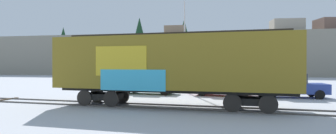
{
  "coord_description": "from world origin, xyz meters",
  "views": [
    {
      "loc": [
        2.1,
        -15.41,
        2.38
      ],
      "look_at": [
        -1.6,
        2.36,
        2.23
      ],
      "focal_mm": 30.23,
      "sensor_mm": 36.0,
      "label": 1
    }
  ],
  "objects_px": {
    "parked_car_green": "(148,85)",
    "parked_car_red": "(224,85)",
    "parked_car_blue": "(291,86)",
    "freight_car": "(171,64)",
    "flagpole": "(185,23)"
  },
  "relations": [
    {
      "from": "parked_car_green",
      "to": "parked_car_red",
      "type": "bearing_deg",
      "value": -1.86
    },
    {
      "from": "parked_car_red",
      "to": "parked_car_blue",
      "type": "height_order",
      "value": "parked_car_blue"
    },
    {
      "from": "freight_car",
      "to": "parked_car_red",
      "type": "xyz_separation_m",
      "value": [
        2.79,
        6.65,
        -1.56
      ]
    },
    {
      "from": "parked_car_green",
      "to": "freight_car",
      "type": "bearing_deg",
      "value": -64.41
    },
    {
      "from": "freight_car",
      "to": "parked_car_green",
      "type": "xyz_separation_m",
      "value": [
        -3.28,
        6.85,
        -1.66
      ]
    },
    {
      "from": "parked_car_red",
      "to": "parked_car_blue",
      "type": "bearing_deg",
      "value": -1.82
    },
    {
      "from": "parked_car_red",
      "to": "flagpole",
      "type": "bearing_deg",
      "value": 141.38
    },
    {
      "from": "freight_car",
      "to": "parked_car_red",
      "type": "bearing_deg",
      "value": 67.26
    },
    {
      "from": "freight_car",
      "to": "parked_car_red",
      "type": "relative_size",
      "value": 2.74
    },
    {
      "from": "freight_car",
      "to": "parked_car_green",
      "type": "relative_size",
      "value": 2.83
    },
    {
      "from": "parked_car_blue",
      "to": "parked_car_green",
      "type": "bearing_deg",
      "value": 178.16
    },
    {
      "from": "flagpole",
      "to": "parked_car_blue",
      "type": "height_order",
      "value": "flagpole"
    },
    {
      "from": "freight_car",
      "to": "flagpole",
      "type": "relative_size",
      "value": 1.39
    },
    {
      "from": "freight_car",
      "to": "parked_car_blue",
      "type": "distance_m",
      "value": 10.11
    },
    {
      "from": "freight_car",
      "to": "flagpole",
      "type": "xyz_separation_m",
      "value": [
        -0.58,
        9.34,
        3.66
      ]
    }
  ]
}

